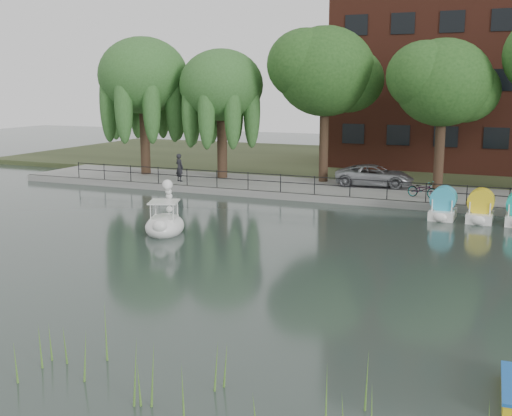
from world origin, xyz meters
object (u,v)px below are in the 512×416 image
Objects in this scene: minivan at (375,174)px; bicycle at (423,188)px; swan_boat at (165,222)px; pedestrian at (179,166)px.

minivan is 4.35m from bicycle.
swan_boat reaches higher than minivan.
bicycle is 0.57× the size of swan_boat.
pedestrian is (-11.55, -2.91, 0.26)m from minivan.
bicycle is 14.35m from swan_boat.
pedestrian is (-14.81, -0.03, 0.49)m from bicycle.
pedestrian is at bearing 108.70° from bicycle.
bicycle is 0.87× the size of pedestrian.
minivan reaches higher than bicycle.
pedestrian is 0.65× the size of swan_boat.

